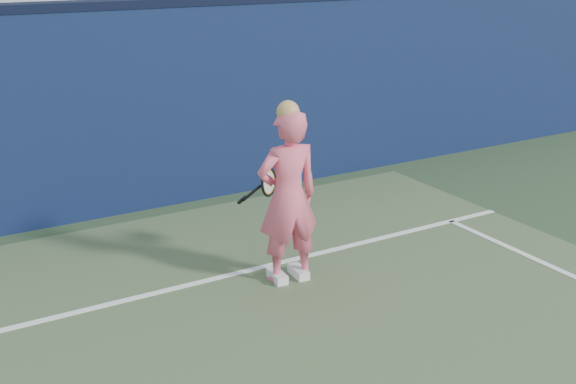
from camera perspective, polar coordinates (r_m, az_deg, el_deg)
player at (r=7.03m, az=-0.00°, el=-0.37°), size 0.67×0.47×1.84m
racket at (r=7.46m, az=-1.71°, el=0.68°), size 0.57×0.25×0.32m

